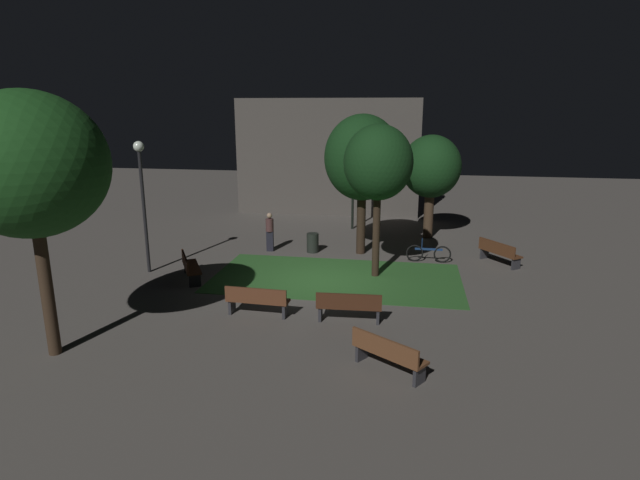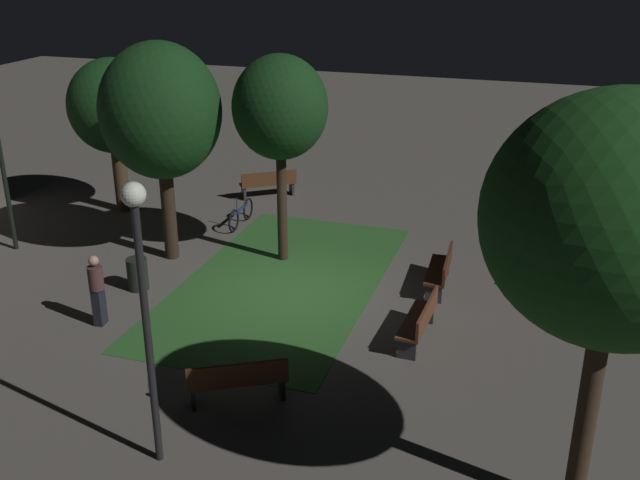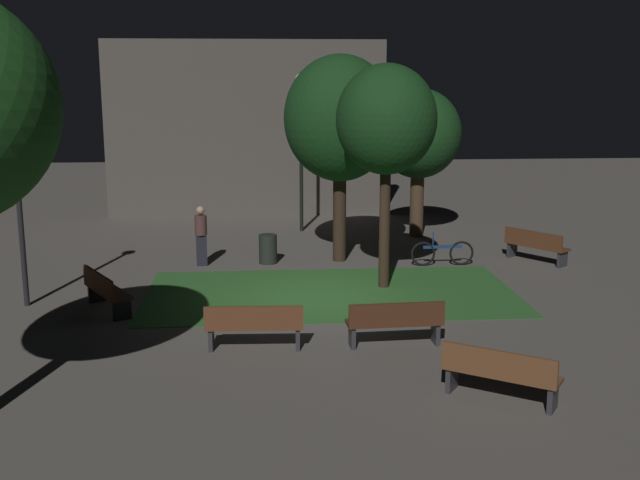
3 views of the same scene
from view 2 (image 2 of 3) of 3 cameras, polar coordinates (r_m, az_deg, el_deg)
name	(u,v)px [view 2 (image 2 of 3)]	position (r m, az deg, el deg)	size (l,w,h in m)	color
ground_plane	(296,293)	(17.50, -1.84, -4.08)	(60.00, 60.00, 0.00)	#56514C
grass_lawn	(282,282)	(18.04, -2.94, -3.23)	(8.58, 4.56, 0.01)	#2D6028
bench_by_lamp	(420,320)	(15.43, 7.76, -6.13)	(1.82, 0.55, 0.88)	brown
bench_lawn_edge	(441,270)	(17.75, 9.35, -2.27)	(1.82, 0.57, 0.88)	#422314
bench_near_trees	(558,264)	(18.70, 17.93, -1.81)	(1.76, 1.41, 0.88)	brown
bench_front_right	(268,183)	(23.83, -4.01, 4.42)	(1.45, 1.74, 0.88)	#512D19
bench_back_row	(238,380)	(13.46, -6.38, -10.66)	(1.31, 1.80, 0.88)	#422314
tree_tall_center	(113,107)	(22.71, -15.67, 9.84)	(2.64, 2.64, 4.63)	#423021
tree_back_right	(618,221)	(9.83, 22.04, 1.38)	(3.42, 3.42, 6.19)	#38281C
tree_lawn_side	(161,112)	(18.62, -12.20, 9.63)	(2.99, 2.99, 5.55)	#2D2116
tree_left_canopy	(280,109)	(18.09, -3.10, 10.08)	(2.34, 2.34, 5.27)	#2D2116
lamp_post_plaza_west	(142,281)	(11.02, -13.57, -3.11)	(0.36, 0.36, 4.67)	black
trash_bin	(138,274)	(18.03, -13.91, -2.56)	(0.49, 0.49, 0.79)	black
bicycle	(241,214)	(21.54, -6.12, 1.99)	(1.70, 0.07, 0.93)	black
pedestrian	(97,289)	(16.45, -16.84, -3.61)	(0.32, 0.32, 1.61)	black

